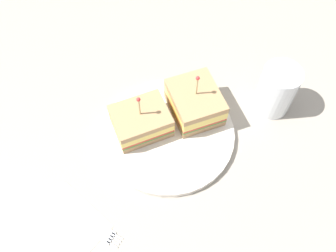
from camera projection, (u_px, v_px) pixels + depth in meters
ground_plane at (168, 138)px, 65.67cm from camera, size 118.10×118.10×2.00cm
plate at (168, 133)px, 64.30cm from camera, size 24.22×24.22×1.20cm
sandwich_half_front at (195, 102)px, 63.79cm from camera, size 10.57×11.66×10.06cm
sandwich_half_back at (141, 121)px, 62.15cm from camera, size 11.47×10.13×9.31cm
drink_glass at (276, 91)px, 64.34cm from camera, size 6.95×6.95×9.76cm
napkin at (65, 227)px, 55.99cm from camera, size 15.48×15.52×0.15cm
fork at (94, 228)px, 55.84cm from camera, size 11.40×8.26×0.35cm
knife at (74, 250)px, 54.09cm from camera, size 11.25×8.53×0.35cm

